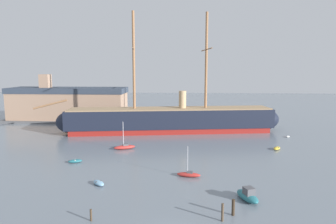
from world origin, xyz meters
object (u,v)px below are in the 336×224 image
(sailboat_near_centre, at_px, (189,174))
(dinghy_mid_left, at_px, (75,161))
(dinghy_far_right, at_px, (288,137))
(dockside_warehouse_left, at_px, (68,104))
(motorboat_foreground_right, at_px, (248,195))
(tall_ship, at_px, (170,120))
(sailboat_alongside_bow, at_px, (125,147))
(dinghy_foreground_left, at_px, (99,183))
(mooring_piling_right_pair, at_px, (223,212))
(dinghy_alongside_stern, at_px, (277,148))
(mooring_piling_nearest, at_px, (91,215))
(mooring_piling_left_pair, at_px, (233,207))
(dinghy_distant_centre, at_px, (184,126))

(sailboat_near_centre, height_order, dinghy_mid_left, sailboat_near_centre)
(sailboat_near_centre, xyz_separation_m, dinghy_far_right, (26.06, 31.46, -0.22))
(dinghy_mid_left, relative_size, dockside_warehouse_left, 0.07)
(motorboat_foreground_right, relative_size, dinghy_far_right, 2.55)
(tall_ship, xyz_separation_m, dinghy_mid_left, (-16.61, -30.03, -3.24))
(sailboat_alongside_bow, bearing_deg, dinghy_foreground_left, -89.28)
(sailboat_alongside_bow, relative_size, mooring_piling_right_pair, 2.87)
(dinghy_alongside_stern, xyz_separation_m, mooring_piling_nearest, (-31.20, -34.31, 0.41))
(dinghy_mid_left, relative_size, mooring_piling_nearest, 1.99)
(dinghy_alongside_stern, distance_m, mooring_piling_nearest, 46.38)
(sailboat_alongside_bow, bearing_deg, dinghy_mid_left, -125.60)
(dinghy_mid_left, xyz_separation_m, mooring_piling_right_pair, (25.46, -21.33, 0.77))
(mooring_piling_right_pair, bearing_deg, sailboat_near_centre, 104.58)
(motorboat_foreground_right, xyz_separation_m, dockside_warehouse_left, (-48.81, 61.96, 5.04))
(dockside_warehouse_left, bearing_deg, mooring_piling_right_pair, -56.71)
(mooring_piling_nearest, bearing_deg, mooring_piling_left_pair, 8.18)
(sailboat_alongside_bow, bearing_deg, mooring_piling_nearest, -85.46)
(dinghy_foreground_left, relative_size, sailboat_near_centre, 0.54)
(dinghy_foreground_left, relative_size, mooring_piling_left_pair, 1.37)
(dinghy_mid_left, height_order, sailboat_alongside_bow, sailboat_alongside_bow)
(dinghy_foreground_left, xyz_separation_m, mooring_piling_right_pair, (17.75, -10.37, 0.77))
(dockside_warehouse_left, bearing_deg, dinghy_far_right, -18.06)
(mooring_piling_left_pair, bearing_deg, dinghy_distant_centre, 96.46)
(dinghy_alongside_stern, bearing_deg, motorboat_foreground_right, -113.14)
(dinghy_distant_centre, bearing_deg, dinghy_alongside_stern, -51.80)
(mooring_piling_right_pair, distance_m, dockside_warehouse_left, 81.58)
(dinghy_foreground_left, height_order, dinghy_alongside_stern, dinghy_foreground_left)
(sailboat_alongside_bow, bearing_deg, motorboat_foreground_right, -49.19)
(dinghy_foreground_left, relative_size, dockside_warehouse_left, 0.07)
(sailboat_near_centre, relative_size, mooring_piling_left_pair, 2.55)
(tall_ship, height_order, dockside_warehouse_left, tall_ship)
(dinghy_mid_left, bearing_deg, mooring_piling_left_pair, -36.28)
(dinghy_foreground_left, bearing_deg, dockside_warehouse_left, 115.04)
(tall_ship, bearing_deg, mooring_piling_nearest, -97.17)
(dinghy_foreground_left, xyz_separation_m, dinghy_far_right, (39.96, 35.88, -0.11))
(dockside_warehouse_left, bearing_deg, dinghy_alongside_stern, -29.80)
(motorboat_foreground_right, relative_size, dinghy_mid_left, 1.70)
(dinghy_distant_centre, bearing_deg, dinghy_foreground_left, -104.26)
(motorboat_foreground_right, relative_size, mooring_piling_left_pair, 2.41)
(dinghy_mid_left, relative_size, dinghy_far_right, 1.49)
(sailboat_alongside_bow, relative_size, mooring_piling_nearest, 4.34)
(dinghy_foreground_left, xyz_separation_m, dockside_warehouse_left, (-26.96, 57.71, 5.39))
(sailboat_alongside_bow, distance_m, mooring_piling_right_pair, 36.49)
(sailboat_alongside_bow, bearing_deg, dinghy_distant_centre, 65.52)
(sailboat_alongside_bow, bearing_deg, dinghy_far_right, 19.86)
(mooring_piling_nearest, bearing_deg, motorboat_foreground_right, 19.69)
(dinghy_foreground_left, relative_size, dinghy_mid_left, 0.96)
(dinghy_foreground_left, height_order, mooring_piling_right_pair, mooring_piling_right_pair)
(dinghy_foreground_left, bearing_deg, dinghy_alongside_stern, 34.52)
(tall_ship, height_order, motorboat_foreground_right, tall_ship)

